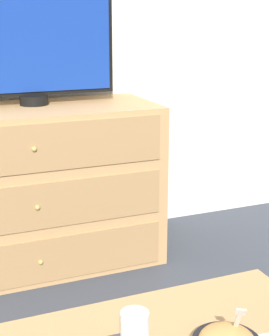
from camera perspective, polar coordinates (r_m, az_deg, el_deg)
name	(u,v)px	position (r m, az deg, el deg)	size (l,w,h in m)	color
ground_plane	(11,243)	(3.07, -13.48, -8.10)	(12.00, 12.00, 0.00)	#383D47
dresser	(26,190)	(2.65, -11.90, -2.36)	(1.33, 0.56, 0.83)	tan
tv	(30,40)	(2.61, -11.47, 13.75)	(0.83, 0.14, 0.61)	black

